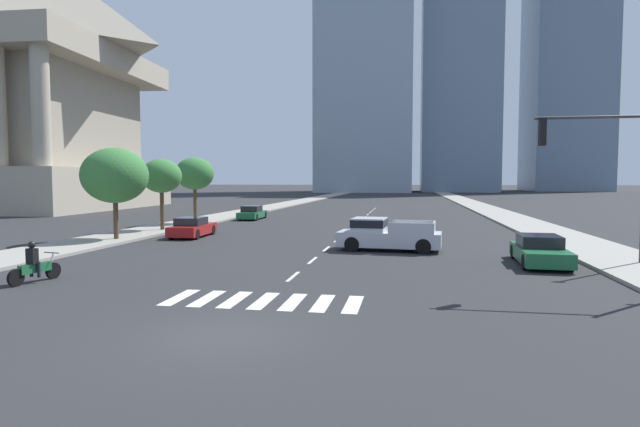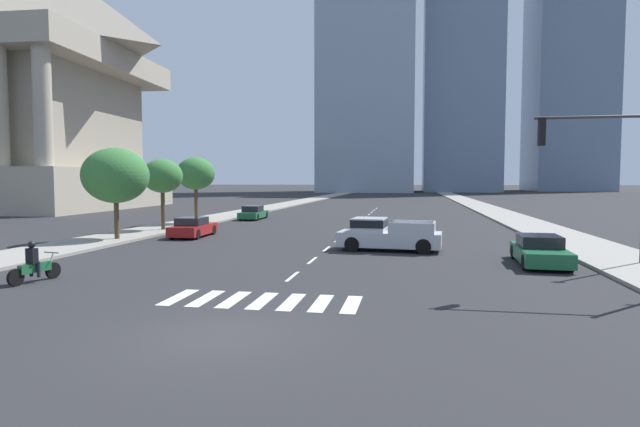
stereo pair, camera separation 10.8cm
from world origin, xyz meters
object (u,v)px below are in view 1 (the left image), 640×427
at_px(sedan_green_2, 540,251).
at_px(traffic_signal_near, 626,162).
at_px(motorcycle_lead, 35,266).
at_px(street_tree_third, 195,174).
at_px(sedan_green_0, 252,213).
at_px(sedan_red_1, 192,228).
at_px(street_tree_second, 161,176).
at_px(street_tree_nearest, 115,176).
at_px(pickup_truck, 384,235).

distance_m(sedan_green_2, traffic_signal_near, 6.59).
bearing_deg(traffic_signal_near, sedan_green_2, -76.84).
relative_size(motorcycle_lead, street_tree_third, 0.39).
bearing_deg(motorcycle_lead, sedan_green_0, 13.60).
height_order(sedan_red_1, street_tree_second, street_tree_second).
relative_size(sedan_red_1, street_tree_second, 0.88).
distance_m(sedan_green_2, street_tree_nearest, 23.45).
height_order(pickup_truck, sedan_green_0, pickup_truck).
bearing_deg(sedan_red_1, street_tree_nearest, 128.14).
relative_size(pickup_truck, street_tree_third, 1.01).
bearing_deg(pickup_truck, sedan_green_0, -51.14).
height_order(traffic_signal_near, street_tree_third, traffic_signal_near).
xyz_separation_m(sedan_green_0, sedan_green_2, (19.91, -22.75, -0.00)).
xyz_separation_m(sedan_red_1, street_tree_second, (-3.49, 2.87, 3.32)).
height_order(pickup_truck, sedan_red_1, pickup_truck).
xyz_separation_m(sedan_green_0, street_tree_nearest, (-2.83, -18.03, 3.32)).
distance_m(sedan_red_1, traffic_signal_near, 24.57).
distance_m(sedan_red_1, sedan_green_2, 20.73).
bearing_deg(street_tree_nearest, sedan_green_0, 81.09).
height_order(street_tree_second, street_tree_third, street_tree_third).
bearing_deg(sedan_green_0, street_tree_nearest, 169.20).
distance_m(sedan_green_2, street_tree_second, 25.29).
xyz_separation_m(sedan_red_1, street_tree_nearest, (-3.49, -2.99, 3.31)).
xyz_separation_m(traffic_signal_near, street_tree_second, (-23.99, 15.93, -0.30)).
height_order(motorcycle_lead, sedan_red_1, motorcycle_lead).
relative_size(motorcycle_lead, sedan_green_2, 0.45).
bearing_deg(street_tree_third, street_tree_second, -90.00).
bearing_deg(pickup_truck, street_tree_nearest, -0.04).
xyz_separation_m(motorcycle_lead, street_tree_nearest, (-4.10, 11.96, 3.32)).
xyz_separation_m(pickup_truck, street_tree_third, (-15.92, 12.94, 3.34)).
relative_size(sedan_green_0, traffic_signal_near, 0.81).
xyz_separation_m(sedan_green_2, street_tree_third, (-22.73, 16.31, 3.57)).
height_order(motorcycle_lead, street_tree_second, street_tree_second).
xyz_separation_m(pickup_truck, traffic_signal_near, (8.07, -8.72, 3.39)).
bearing_deg(sedan_green_0, traffic_signal_near, -144.91).
distance_m(motorcycle_lead, sedan_green_2, 19.99).
distance_m(motorcycle_lead, street_tree_third, 24.17).
bearing_deg(sedan_green_2, street_tree_third, -122.95).
bearing_deg(sedan_green_2, street_tree_nearest, -99.02).
height_order(motorcycle_lead, sedan_green_0, motorcycle_lead).
relative_size(motorcycle_lead, street_tree_second, 0.42).
distance_m(motorcycle_lead, street_tree_second, 18.58).
distance_m(pickup_truck, street_tree_second, 17.74).
bearing_deg(street_tree_nearest, traffic_signal_near, -22.79).
bearing_deg(pickup_truck, traffic_signal_near, 137.61).
bearing_deg(sedan_green_0, sedan_green_2, -140.70).
bearing_deg(traffic_signal_near, sedan_red_1, -32.51).
bearing_deg(pickup_truck, street_tree_second, -19.54).
bearing_deg(street_tree_nearest, sedan_red_1, 40.54).
bearing_deg(street_tree_second, street_tree_third, 90.00).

